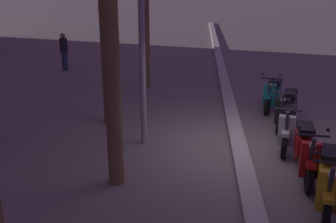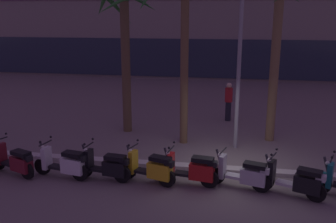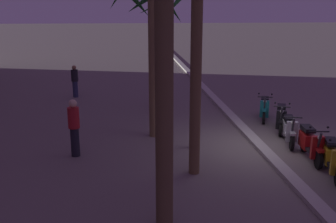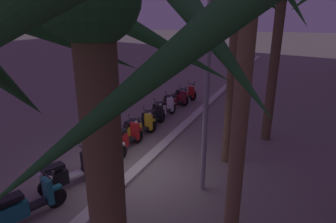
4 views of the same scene
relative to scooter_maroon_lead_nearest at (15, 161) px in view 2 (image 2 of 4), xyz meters
The scene contains 14 objects.
ground_plane 6.61m from the scooter_maroon_lead_nearest, 12.73° to the left, with size 200.00×200.00×0.00m, color slate.
curb_strip 6.59m from the scooter_maroon_lead_nearest, 12.22° to the left, with size 60.00×0.36×0.12m, color #BCB7AD.
scooter_maroon_lead_nearest is the anchor object (origin of this frame).
scooter_white_mid_front 1.57m from the scooter_maroon_lead_nearest, ahead, with size 1.82×0.66×1.17m.
scooter_black_last_in_row 2.83m from the scooter_maroon_lead_nearest, ahead, with size 1.74×0.59×1.17m.
scooter_yellow_tail_end 4.15m from the scooter_maroon_lead_nearest, ahead, with size 1.75×0.77×1.17m.
scooter_red_far_back 5.31m from the scooter_maroon_lead_nearest, ahead, with size 1.82×0.61×1.17m.
scooter_silver_mid_centre 6.72m from the scooter_maroon_lead_nearest, ahead, with size 1.76×0.76×1.04m.
scooter_black_gap_after_mid 8.07m from the scooter_maroon_lead_nearest, ahead, with size 1.77×0.89×1.17m.
palm_tree_by_mall_entrance 10.03m from the scooter_maroon_lead_nearest, 30.91° to the left, with size 2.22×2.35×6.30m.
palm_tree_near_sign 6.60m from the scooter_maroon_lead_nearest, 66.49° to the left, with size 2.57×2.59×5.94m.
palm_tree_far_corner 7.41m from the scooter_maroon_lead_nearest, 39.71° to the left, with size 2.01×2.08×6.35m.
pedestrian_strolling_near_curb 9.47m from the scooter_maroon_lead_nearest, 49.24° to the left, with size 0.34×0.34×1.75m.
street_lamp 8.16m from the scooter_maroon_lead_nearest, 28.84° to the left, with size 0.36×0.36×6.19m.
Camera 2 is at (-0.12, -10.87, 4.68)m, focal length 39.74 mm.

